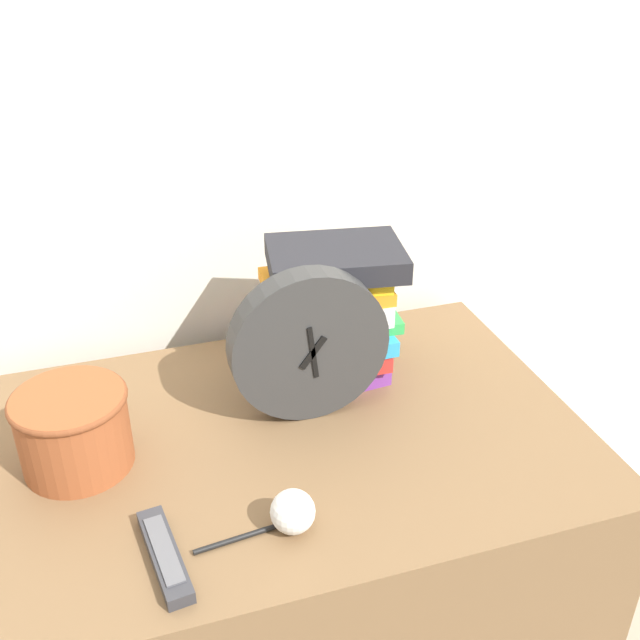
{
  "coord_description": "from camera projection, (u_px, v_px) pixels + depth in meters",
  "views": [
    {
      "loc": [
        -0.23,
        -0.64,
        1.55
      ],
      "look_at": [
        0.11,
        0.44,
        0.91
      ],
      "focal_mm": 42.0,
      "sensor_mm": 36.0,
      "label": 1
    }
  ],
  "objects": [
    {
      "name": "crumpled_paper_ball",
      "position": [
        293.0,
        512.0,
        1.06
      ],
      "size": [
        0.06,
        0.06,
        0.06
      ],
      "color": "white",
      "rests_on": "desk"
    },
    {
      "name": "tv_remote",
      "position": [
        165.0,
        555.0,
        1.02
      ],
      "size": [
        0.06,
        0.18,
        0.02
      ],
      "color": "#333338",
      "rests_on": "desk"
    },
    {
      "name": "pen",
      "position": [
        246.0,
        536.0,
        1.06
      ],
      "size": [
        0.15,
        0.02,
        0.01
      ],
      "color": "black",
      "rests_on": "desk"
    },
    {
      "name": "wall_back",
      "position": [
        214.0,
        114.0,
        1.38
      ],
      "size": [
        6.0,
        0.04,
        2.4
      ],
      "color": "silver",
      "rests_on": "ground_plane"
    },
    {
      "name": "desk",
      "position": [
        283.0,
        591.0,
        1.45
      ],
      "size": [
        1.03,
        0.67,
        0.76
      ],
      "color": "brown",
      "rests_on": "ground_plane"
    },
    {
      "name": "desk_clock",
      "position": [
        309.0,
        346.0,
        1.25
      ],
      "size": [
        0.27,
        0.05,
        0.27
      ],
      "color": "#333333",
      "rests_on": "desk"
    },
    {
      "name": "basket",
      "position": [
        73.0,
        428.0,
        1.16
      ],
      "size": [
        0.18,
        0.18,
        0.13
      ],
      "color": "#994C28",
      "rests_on": "desk"
    },
    {
      "name": "book_stack",
      "position": [
        331.0,
        313.0,
        1.36
      ],
      "size": [
        0.26,
        0.2,
        0.26
      ],
      "color": "#7A3899",
      "rests_on": "desk"
    }
  ]
}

